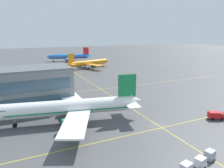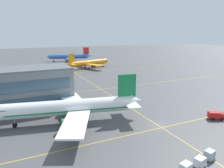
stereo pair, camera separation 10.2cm
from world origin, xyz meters
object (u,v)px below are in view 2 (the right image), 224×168
Objects in this scene: airliner_third_row at (89,63)px; airliner_far_left_stand at (70,57)px; airliner_front_gate at (71,107)px; baggage_cart_row_middle at (210,155)px; service_truck_red_van at (216,115)px; baggage_cart_row_leftmost at (186,168)px; airliner_second_row at (33,82)px; baggage_cart_row_second at (200,162)px.

airliner_far_left_stand reaches higher than airliner_third_row.
airliner_front_gate is 1.13× the size of airliner_far_left_stand.
baggage_cart_row_middle is (19.17, -27.76, -3.22)m from airliner_front_gate.
airliner_front_gate is at bearing -103.70° from airliner_far_left_stand.
service_truck_red_van is at bearing 36.91° from baggage_cart_row_middle.
service_truck_red_van is 28.12m from baggage_cart_row_leftmost.
airliner_third_row is at bearing 92.47° from service_truck_red_van.
baggage_cart_row_leftmost is (-20.16, -109.98, -2.51)m from airliner_third_row.
airliner_third_row reaches higher than baggage_cart_row_leftmost.
airliner_far_left_stand is (35.57, 83.78, 0.01)m from airliner_second_row.
airliner_second_row is 68.79m from baggage_cart_row_second.
baggage_cart_row_second is at bearing -95.22° from airliner_far_left_stand.
airliner_far_left_stand reaches higher than airliner_second_row.
airliner_front_gate is 31.55m from baggage_cart_row_leftmost.
baggage_cart_row_leftmost is 1.00× the size of baggage_cart_row_middle.
airliner_third_row is (32.39, 81.07, -0.71)m from airliner_front_gate.
airliner_far_left_stand is at bearing 84.78° from baggage_cart_row_second.
airliner_front_gate reaches higher than airliner_second_row.
airliner_front_gate is 33.89m from baggage_cart_row_middle.
airliner_second_row is 12.38× the size of baggage_cart_row_middle.
airliner_front_gate is 8.80× the size of service_truck_red_van.
airliner_second_row is 69.10m from baggage_cart_row_middle.
airliner_far_left_stand is at bearing 86.08° from baggage_cart_row_middle.
baggage_cart_row_leftmost is 7.04m from baggage_cart_row_middle.
airliner_front_gate is at bearing 118.67° from baggage_cart_row_second.
airliner_far_left_stand is 12.22× the size of baggage_cart_row_second.
airliner_front_gate reaches higher than baggage_cart_row_leftmost.
airliner_front_gate is at bearing 158.02° from service_truck_red_van.
airliner_second_row is 67.97m from baggage_cart_row_leftmost.
airliner_third_row is at bearing 83.08° from baggage_cart_row_middle.
baggage_cart_row_second and baggage_cart_row_middle have the same top height.
airliner_second_row is 66.74m from service_truck_red_van.
airliner_second_row is 1.01× the size of airliner_far_left_stand.
airliner_front_gate is 13.78× the size of baggage_cart_row_middle.
service_truck_red_van is at bearing 30.27° from baggage_cart_row_leftmost.
service_truck_red_van reaches higher than baggage_cart_row_leftmost.
baggage_cart_row_middle is (3.47, 0.94, 0.00)m from baggage_cart_row_second.
airliner_front_gate reaches higher than baggage_cart_row_second.
baggage_cart_row_leftmost is at bearing -176.56° from baggage_cart_row_second.
baggage_cart_row_leftmost is at bearing -67.08° from airliner_front_gate.
service_truck_red_van reaches higher than baggage_cart_row_middle.
airliner_second_row is 12.38× the size of baggage_cart_row_second.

